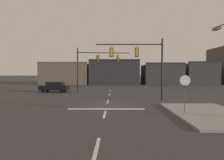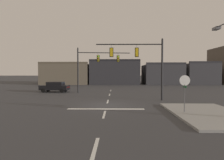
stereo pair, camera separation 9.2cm
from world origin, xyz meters
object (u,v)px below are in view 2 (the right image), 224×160
at_px(stop_sign, 185,85).
at_px(car_lot_nearside, 55,87).
at_px(signal_mast_far_side, 94,63).
at_px(signal_mast_near_side, 143,59).

bearing_deg(stop_sign, car_lot_nearside, 133.83).
bearing_deg(stop_sign, signal_mast_far_side, 119.87).
bearing_deg(car_lot_nearside, signal_mast_near_side, -33.93).
distance_m(signal_mast_near_side, car_lot_nearside, 15.45).
height_order(signal_mast_far_side, stop_sign, signal_mast_far_side).
bearing_deg(signal_mast_near_side, car_lot_nearside, 146.07).
bearing_deg(stop_sign, signal_mast_near_side, 106.90).
relative_size(stop_sign, car_lot_nearside, 0.62).
distance_m(signal_mast_far_side, car_lot_nearside, 7.19).
height_order(signal_mast_near_side, stop_sign, signal_mast_near_side).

